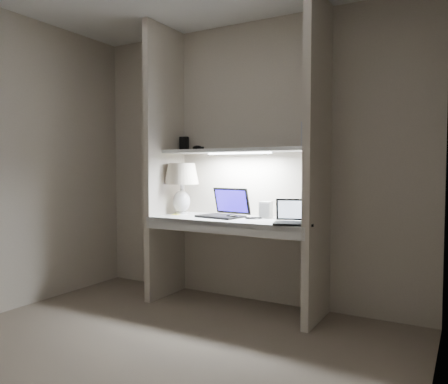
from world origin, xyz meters
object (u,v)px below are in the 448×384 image
Objects in this scene: table_lamp at (182,180)px; laptop_main at (225,210)px; speaker at (266,210)px; book_row at (315,135)px; laptop_netbook at (294,218)px.

table_lamp reaches higher than laptop_main.
book_row is (0.41, 0.05, 0.62)m from speaker.
book_row is at bearing 5.79° from table_lamp.
laptop_main is 2.02× the size of book_row.
table_lamp reaches higher than speaker.
table_lamp is 2.28× the size of book_row.
laptop_main is at bearing 149.82° from laptop_netbook.
table_lamp is at bearing -171.80° from laptop_main.
speaker is at bearing 22.25° from laptop_main.
table_lamp is at bearing -174.21° from book_row.
table_lamp is at bearing 155.02° from laptop_netbook.
laptop_main is 1.18× the size of laptop_netbook.
laptop_netbook is 2.51× the size of speaker.
speaker is 0.68× the size of book_row.
book_row is at bearing 63.85° from laptop_netbook.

